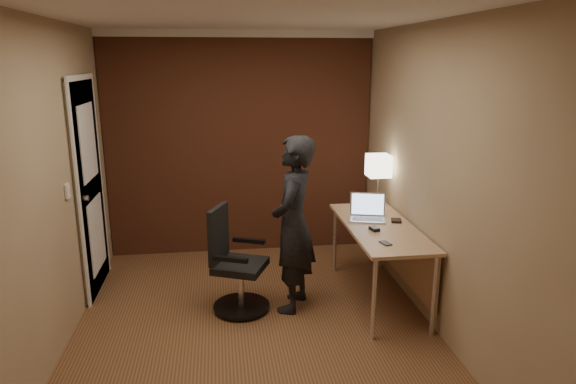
# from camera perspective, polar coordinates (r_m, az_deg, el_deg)

# --- Properties ---
(room) EXTENTS (4.00, 4.00, 4.00)m
(room) POSITION_cam_1_polar(r_m,az_deg,el_deg) (5.42, -8.02, 5.65)
(room) COLOR brown
(room) RESTS_ON ground
(desk) EXTENTS (0.60, 1.50, 0.73)m
(desk) POSITION_cam_1_polar(r_m,az_deg,el_deg) (4.81, 10.92, -5.07)
(desk) COLOR tan
(desk) RESTS_ON ground
(desk_lamp) EXTENTS (0.22, 0.22, 0.54)m
(desk_lamp) POSITION_cam_1_polar(r_m,az_deg,el_deg) (5.25, 10.02, 2.82)
(desk_lamp) COLOR silver
(desk_lamp) RESTS_ON desk
(laptop) EXTENTS (0.39, 0.34, 0.23)m
(laptop) POSITION_cam_1_polar(r_m,az_deg,el_deg) (4.91, 8.81, -2.20)
(laptop) COLOR silver
(laptop) RESTS_ON desk
(mouse) EXTENTS (0.08, 0.11, 0.03)m
(mouse) POSITION_cam_1_polar(r_m,az_deg,el_deg) (4.59, 9.56, -4.05)
(mouse) COLOR black
(mouse) RESTS_ON desk
(phone) EXTENTS (0.09, 0.13, 0.01)m
(phone) POSITION_cam_1_polar(r_m,az_deg,el_deg) (4.29, 10.78, -5.60)
(phone) COLOR black
(phone) RESTS_ON desk
(wallet) EXTENTS (0.12, 0.13, 0.02)m
(wallet) POSITION_cam_1_polar(r_m,az_deg,el_deg) (4.87, 11.92, -3.13)
(wallet) COLOR black
(wallet) RESTS_ON desk
(office_chair) EXTENTS (0.55, 0.59, 0.93)m
(office_chair) POSITION_cam_1_polar(r_m,az_deg,el_deg) (4.62, -6.00, -8.24)
(office_chair) COLOR black
(office_chair) RESTS_ON ground
(person) EXTENTS (0.57, 0.67, 1.57)m
(person) POSITION_cam_1_polar(r_m,az_deg,el_deg) (4.51, 0.58, -3.64)
(person) COLOR black
(person) RESTS_ON ground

